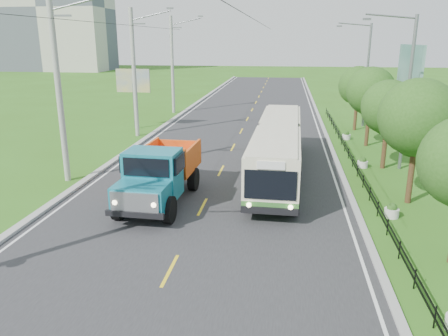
% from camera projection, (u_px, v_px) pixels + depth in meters
% --- Properties ---
extents(ground, '(240.00, 240.00, 0.00)m').
position_uv_depth(ground, '(170.00, 271.00, 15.00)').
color(ground, '#306016').
rests_on(ground, ground).
extents(road, '(14.00, 120.00, 0.02)m').
position_uv_depth(road, '(236.00, 141.00, 33.99)').
color(road, '#28282B').
rests_on(road, ground).
extents(curb_left, '(0.40, 120.00, 0.15)m').
position_uv_depth(curb_left, '(147.00, 138.00, 34.94)').
color(curb_left, '#9E9E99').
rests_on(curb_left, ground).
extents(curb_right, '(0.30, 120.00, 0.10)m').
position_uv_depth(curb_right, '(330.00, 144.00, 33.02)').
color(curb_right, '#9E9E99').
rests_on(curb_right, ground).
extents(edge_line_left, '(0.12, 120.00, 0.00)m').
position_uv_depth(edge_line_left, '(153.00, 139.00, 34.88)').
color(edge_line_left, silver).
rests_on(edge_line_left, road).
extents(edge_line_right, '(0.12, 120.00, 0.00)m').
position_uv_depth(edge_line_right, '(323.00, 144.00, 33.10)').
color(edge_line_right, silver).
rests_on(edge_line_right, road).
extents(centre_dash, '(0.12, 2.20, 0.00)m').
position_uv_depth(centre_dash, '(170.00, 270.00, 15.00)').
color(centre_dash, yellow).
rests_on(centre_dash, road).
extents(railing_right, '(0.04, 40.00, 0.60)m').
position_uv_depth(railing_right, '(353.00, 162.00, 27.14)').
color(railing_right, black).
rests_on(railing_right, ground).
extents(pole_near, '(3.51, 0.32, 10.00)m').
position_uv_depth(pole_near, '(59.00, 89.00, 23.21)').
color(pole_near, gray).
rests_on(pole_near, ground).
extents(pole_mid, '(3.51, 0.32, 10.00)m').
position_uv_depth(pole_mid, '(135.00, 73.00, 34.61)').
color(pole_mid, gray).
rests_on(pole_mid, ground).
extents(pole_far, '(3.51, 0.32, 10.00)m').
position_uv_depth(pole_far, '(173.00, 65.00, 46.00)').
color(pole_far, gray).
rests_on(pole_far, ground).
extents(tree_third, '(3.60, 3.62, 6.00)m').
position_uv_depth(tree_third, '(418.00, 121.00, 20.28)').
color(tree_third, '#382314').
rests_on(tree_third, ground).
extents(tree_fourth, '(3.24, 3.31, 5.40)m').
position_uv_depth(tree_fourth, '(389.00, 110.00, 26.09)').
color(tree_fourth, '#382314').
rests_on(tree_fourth, ground).
extents(tree_fifth, '(3.48, 3.52, 5.80)m').
position_uv_depth(tree_fifth, '(371.00, 94.00, 31.71)').
color(tree_fifth, '#382314').
rests_on(tree_fifth, ground).
extents(tree_back, '(3.30, 3.36, 5.50)m').
position_uv_depth(tree_back, '(358.00, 88.00, 37.47)').
color(tree_back, '#382314').
rests_on(tree_back, ground).
extents(streetlight_mid, '(3.02, 0.20, 9.07)m').
position_uv_depth(streetlight_mid, '(406.00, 88.00, 25.48)').
color(streetlight_mid, slate).
rests_on(streetlight_mid, ground).
extents(streetlight_far, '(3.02, 0.20, 9.07)m').
position_uv_depth(streetlight_far, '(365.00, 71.00, 38.77)').
color(streetlight_far, slate).
rests_on(streetlight_far, ground).
extents(planter_near, '(0.64, 0.64, 0.67)m').
position_uv_depth(planter_near, '(392.00, 211.00, 19.46)').
color(planter_near, silver).
rests_on(planter_near, ground).
extents(planter_mid, '(0.64, 0.64, 0.67)m').
position_uv_depth(planter_mid, '(363.00, 163.00, 27.06)').
color(planter_mid, silver).
rests_on(planter_mid, ground).
extents(planter_far, '(0.64, 0.64, 0.67)m').
position_uv_depth(planter_far, '(346.00, 136.00, 34.66)').
color(planter_far, silver).
rests_on(planter_far, ground).
extents(billboard_left, '(3.00, 0.20, 5.20)m').
position_uv_depth(billboard_left, '(133.00, 85.00, 37.97)').
color(billboard_left, slate).
rests_on(billboard_left, ground).
extents(billboard_right, '(0.24, 6.00, 7.30)m').
position_uv_depth(billboard_right, '(409.00, 73.00, 30.83)').
color(billboard_right, slate).
rests_on(billboard_right, ground).
extents(apartment_near, '(28.00, 14.00, 30.00)m').
position_uv_depth(apartment_near, '(51.00, 8.00, 108.34)').
color(apartment_near, '#B7B2A3').
rests_on(apartment_near, ground).
extents(apartment_far, '(24.00, 14.00, 26.00)m').
position_uv_depth(apartment_far, '(18.00, 21.00, 136.00)').
color(apartment_far, '#B7B2A3').
rests_on(apartment_far, ground).
extents(bus, '(2.81, 15.20, 2.92)m').
position_uv_depth(bus, '(278.00, 145.00, 25.31)').
color(bus, '#336E2C').
rests_on(bus, ground).
extents(dump_truck, '(2.87, 6.84, 2.84)m').
position_uv_depth(dump_truck, '(160.00, 171.00, 20.88)').
color(dump_truck, '#167488').
rests_on(dump_truck, ground).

